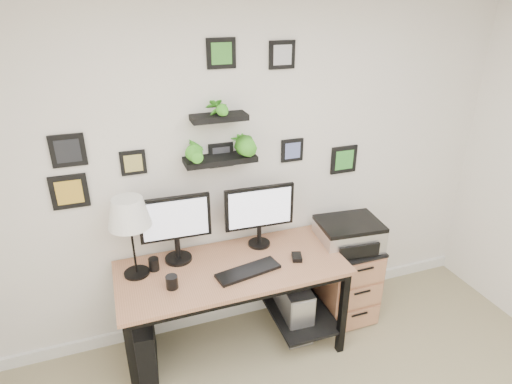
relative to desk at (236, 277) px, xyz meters
name	(u,v)px	position (x,y,z in m)	size (l,w,h in m)	color
room	(257,304)	(0.28, 0.32, -0.58)	(4.00, 4.00, 4.00)	tan
desk	(236,277)	(0.00, 0.00, 0.00)	(1.60, 0.70, 0.75)	#B07753
monitor_left	(176,224)	(-0.38, 0.17, 0.42)	(0.49, 0.20, 0.50)	black
monitor_right	(259,211)	(0.24, 0.17, 0.41)	(0.52, 0.17, 0.49)	black
keyboard	(248,271)	(0.05, -0.15, 0.14)	(0.45, 0.14, 0.02)	black
mouse	(297,257)	(0.43, -0.11, 0.14)	(0.07, 0.11, 0.03)	black
table_lamp	(129,214)	(-0.68, 0.10, 0.58)	(0.28, 0.28, 0.57)	black
mug	(172,282)	(-0.47, -0.14, 0.17)	(0.08, 0.08, 0.09)	black
pen_cup	(154,264)	(-0.56, 0.11, 0.17)	(0.07, 0.07, 0.09)	black
pc_tower_black	(142,344)	(-0.71, 0.01, -0.42)	(0.18, 0.41, 0.41)	black
pc_tower_grey	(292,306)	(0.46, 0.00, -0.40)	(0.22, 0.46, 0.45)	gray
file_cabinet	(344,278)	(0.96, 0.06, -0.29)	(0.43, 0.53, 0.67)	#B07753
printer	(349,234)	(0.94, 0.03, 0.15)	(0.51, 0.42, 0.22)	silver
wall_decor	(217,134)	(-0.03, 0.26, 1.00)	(2.26, 0.18, 1.06)	black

